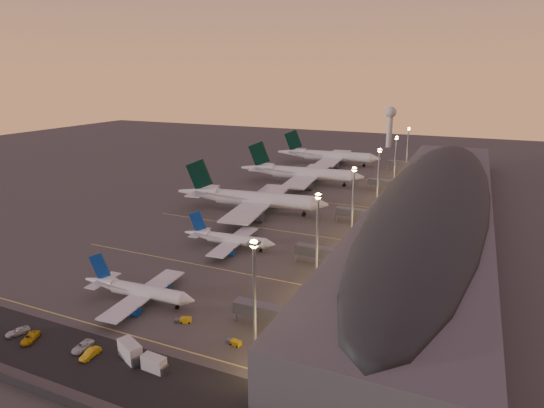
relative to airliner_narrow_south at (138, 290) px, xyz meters
The scene contains 20 objects.
ground 31.61m from the airliner_narrow_south, 86.23° to the left, with size 700.00×700.00×0.00m, color #3E3C39.
airliner_narrow_south is the anchor object (origin of this frame).
airliner_narrow_north 43.31m from the airliner_narrow_south, 86.45° to the left, with size 33.73×30.20×12.04m.
airliner_wide_near 85.04m from the airliner_narrow_south, 96.51° to the left, with size 68.26×62.65×21.84m.
airliner_wide_mid 142.82m from the airliner_narrow_south, 93.37° to the left, with size 68.94×63.07×22.05m.
airliner_wide_far 200.72m from the airliner_narrow_south, 93.18° to the left, with size 68.58×62.63×21.94m.
terminal_building 122.08m from the airliner_narrow_south, 58.40° to the left, with size 56.35×255.00×17.46m.
light_masts 104.64m from the airliner_narrow_south, 68.45° to the left, with size 2.20×217.20×25.90m.
radar_tower 292.24m from the airliner_narrow_south, 87.63° to the left, with size 9.00×9.00×32.50m.
service_lane 24.89m from the airliner_narrow_south, 85.20° to the right, with size 260.00×16.00×0.01m.
lane_markings 71.49m from the airliner_narrow_south, 88.34° to the left, with size 90.00×180.36×0.00m.
fence 36.73m from the airliner_narrow_south, 86.77° to the right, with size 124.00×0.12×2.00m.
baggage_tug_a 33.15m from the airliner_narrow_south, 12.53° to the right, with size 3.65×1.97×1.03m.
baggage_tug_b 17.39m from the airliner_narrow_south, 13.10° to the right, with size 4.15×2.92×1.16m.
catering_truck_a 25.89m from the airliner_narrow_south, 53.46° to the right, with size 7.31×5.16×3.85m.
catering_truck_b 31.14m from the airliner_narrow_south, 44.28° to the right, with size 5.69×2.53×3.13m.
service_van_a 28.16m from the airliner_narrow_south, 121.72° to the right, with size 2.35×5.09×1.41m, color silver.
service_van_b 26.50m from the airliner_narrow_south, 112.00° to the right, with size 2.48×5.38×1.50m, color gold.
service_van_c 22.56m from the airliner_narrow_south, 81.48° to the right, with size 2.44×5.30×1.47m, color silver.
service_van_d 24.68m from the airliner_narrow_south, 73.67° to the right, with size 1.70×4.87×1.60m, color gold.
Camera 1 is at (73.44, -115.08, 57.16)m, focal length 30.00 mm.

